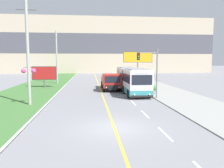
{
  "coord_description": "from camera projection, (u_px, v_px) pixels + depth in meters",
  "views": [
    {
      "loc": [
        -1.47,
        -13.05,
        4.16
      ],
      "look_at": [
        1.1,
        12.27,
        1.4
      ],
      "focal_mm": 35.0,
      "sensor_mm": 36.0,
      "label": 1
    }
  ],
  "objects": [
    {
      "name": "ground_plane",
      "position": [
        114.0,
        128.0,
        13.5
      ],
      "size": [
        300.0,
        300.0,
        0.0
      ],
      "primitive_type": "plane",
      "color": "slate"
    },
    {
      "name": "lane_marking_centre",
      "position": [
        116.0,
        119.0,
        15.4
      ],
      "size": [
        2.88,
        140.0,
        0.01
      ],
      "color": "gold",
      "rests_on": "ground_plane"
    },
    {
      "name": "apartment_block_background",
      "position": [
        94.0,
        46.0,
        73.72
      ],
      "size": [
        80.0,
        8.04,
        18.22
      ],
      "color": "#BCAD93",
      "rests_on": "ground_plane"
    },
    {
      "name": "city_bus",
      "position": [
        132.0,
        80.0,
        28.63
      ],
      "size": [
        2.65,
        11.77,
        3.2
      ],
      "color": "silver",
      "rests_on": "ground_plane"
    },
    {
      "name": "dump_truck",
      "position": [
        111.0,
        82.0,
        30.21
      ],
      "size": [
        2.45,
        7.03,
        2.36
      ],
      "color": "black",
      "rests_on": "ground_plane"
    },
    {
      "name": "utility_pole_near",
      "position": [
        28.0,
        55.0,
        20.0
      ],
      "size": [
        1.8,
        0.44,
        9.87
      ],
      "color": "#9E9E99",
      "rests_on": "ground_plane"
    },
    {
      "name": "utility_pole_far",
      "position": [
        57.0,
        57.0,
        39.16
      ],
      "size": [
        1.8,
        0.28,
        9.42
      ],
      "color": "#9E9E99",
      "rests_on": "ground_plane"
    },
    {
      "name": "traffic_light_mast",
      "position": [
        151.0,
        67.0,
        23.37
      ],
      "size": [
        2.28,
        0.32,
        5.38
      ],
      "color": "slate",
      "rests_on": "ground_plane"
    },
    {
      "name": "billboard_large",
      "position": [
        138.0,
        58.0,
        48.35
      ],
      "size": [
        6.52,
        0.24,
        6.07
      ],
      "color": "#59595B",
      "rests_on": "ground_plane"
    },
    {
      "name": "billboard_small",
      "position": [
        44.0,
        74.0,
        33.51
      ],
      "size": [
        3.68,
        0.24,
        3.25
      ],
      "color": "#59595B",
      "rests_on": "ground_plane"
    },
    {
      "name": "planter_round_near",
      "position": [
        154.0,
        90.0,
        26.68
      ],
      "size": [
        1.03,
        1.03,
        1.15
      ],
      "color": "gray",
      "rests_on": "sidewalk_right"
    },
    {
      "name": "planter_round_second",
      "position": [
        146.0,
        86.0,
        30.94
      ],
      "size": [
        1.03,
        1.03,
        1.14
      ],
      "color": "gray",
      "rests_on": "sidewalk_right"
    },
    {
      "name": "planter_round_third",
      "position": [
        139.0,
        83.0,
        35.18
      ],
      "size": [
        1.01,
        1.01,
        1.15
      ],
      "color": "gray",
      "rests_on": "sidewalk_right"
    }
  ]
}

